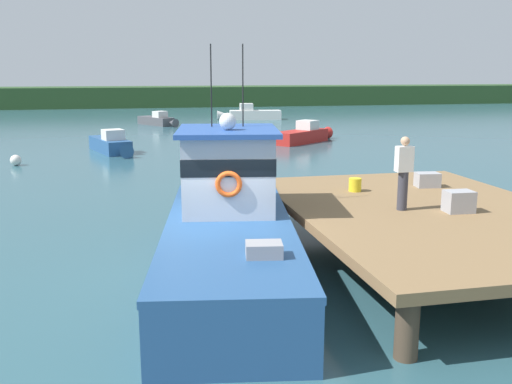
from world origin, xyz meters
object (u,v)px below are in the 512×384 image
object	(u,v)px
moored_boat_mid_harbor	(112,144)
moored_boat_near_channel	(251,114)
bait_bucket	(355,185)
moored_boat_far_left	(304,135)
mooring_buoy_channel_marker	(16,160)
mooring_buoy_spare_mooring	(185,149)
crate_stack_near_edge	(459,201)
deckhand_by_the_boat	(404,172)
crate_single_by_cleat	(427,180)
main_fishing_boat	(229,226)
mooring_buoy_outer	(112,142)
moored_boat_far_right	(158,120)

from	to	relation	value
moored_boat_mid_harbor	moored_boat_near_channel	bearing A→B (deg)	58.92
bait_bucket	moored_boat_far_left	world-z (taller)	bait_bucket
mooring_buoy_channel_marker	moored_boat_mid_harbor	bearing A→B (deg)	40.36
bait_bucket	mooring_buoy_spare_mooring	distance (m)	16.75
crate_stack_near_edge	moored_boat_mid_harbor	xyz separation A→B (m)	(-7.86, 20.32, -1.01)
moored_boat_near_channel	moored_boat_far_left	world-z (taller)	moored_boat_near_channel
deckhand_by_the_boat	mooring_buoy_channel_marker	distance (m)	19.72
moored_boat_near_channel	crate_single_by_cleat	bearing A→B (deg)	-94.70
crate_single_by_cleat	mooring_buoy_spare_mooring	size ratio (longest dim) A/B	1.28
main_fishing_boat	moored_boat_far_left	bearing A→B (deg)	68.87
deckhand_by_the_boat	moored_boat_far_left	distance (m)	22.51
mooring_buoy_channel_marker	deckhand_by_the_boat	bearing A→B (deg)	-56.15
main_fishing_boat	moored_boat_far_left	world-z (taller)	main_fishing_boat
crate_single_by_cleat	bait_bucket	xyz separation A→B (m)	(-2.10, -0.13, -0.02)
crate_single_by_cleat	moored_boat_far_left	world-z (taller)	crate_single_by_cleat
moored_boat_mid_harbor	mooring_buoy_outer	bearing A→B (deg)	91.08
bait_bucket	moored_boat_near_channel	xyz separation A→B (m)	(5.14, 37.06, -0.87)
main_fishing_boat	crate_stack_near_edge	world-z (taller)	main_fishing_boat
main_fishing_boat	moored_boat_near_channel	size ratio (longest dim) A/B	1.73
crate_single_by_cleat	mooring_buoy_outer	distance (m)	22.10
mooring_buoy_outer	moored_boat_far_left	bearing A→B (deg)	-2.87
moored_boat_mid_harbor	mooring_buoy_channel_marker	bearing A→B (deg)	-139.64
bait_bucket	moored_boat_far_right	size ratio (longest dim) A/B	0.08
crate_stack_near_edge	moored_boat_mid_harbor	bearing A→B (deg)	111.16
bait_bucket	mooring_buoy_spare_mooring	xyz separation A→B (m)	(-2.78, 16.48, -1.13)
crate_stack_near_edge	mooring_buoy_outer	distance (m)	24.36
mooring_buoy_outer	moored_boat_far_right	bearing A→B (deg)	75.59
crate_single_by_cleat	bait_bucket	size ratio (longest dim) A/B	1.76
mooring_buoy_outer	mooring_buoy_spare_mooring	xyz separation A→B (m)	(3.78, -3.95, -0.02)
deckhand_by_the_boat	mooring_buoy_spare_mooring	distance (m)	18.94
crate_single_by_cleat	mooring_buoy_channel_marker	size ratio (longest dim) A/B	1.21
moored_boat_mid_harbor	mooring_buoy_outer	xyz separation A→B (m)	(-0.05, 2.69, -0.18)
mooring_buoy_channel_marker	mooring_buoy_spare_mooring	world-z (taller)	mooring_buoy_channel_marker
bait_bucket	moored_boat_near_channel	bearing A→B (deg)	82.11
moored_boat_near_channel	mooring_buoy_outer	world-z (taller)	moored_boat_near_channel
moored_boat_far_right	moored_boat_far_left	world-z (taller)	moored_boat_far_left
moored_boat_far_right	mooring_buoy_spare_mooring	size ratio (longest dim) A/B	9.10
moored_boat_mid_harbor	mooring_buoy_spare_mooring	bearing A→B (deg)	-18.71
mooring_buoy_outer	crate_single_by_cleat	bearing A→B (deg)	-66.91
moored_boat_far_left	mooring_buoy_spare_mooring	world-z (taller)	moored_boat_far_left
main_fishing_boat	mooring_buoy_spare_mooring	bearing A→B (deg)	87.41
mooring_buoy_outer	mooring_buoy_spare_mooring	size ratio (longest dim) A/B	1.08
deckhand_by_the_boat	mooring_buoy_spare_mooring	xyz separation A→B (m)	(-3.03, 18.61, -1.82)
moored_boat_near_channel	mooring_buoy_outer	distance (m)	20.33
crate_stack_near_edge	deckhand_by_the_boat	world-z (taller)	deckhand_by_the_boat
moored_boat_far_left	moored_boat_mid_harbor	world-z (taller)	moored_boat_far_left
crate_stack_near_edge	mooring_buoy_spare_mooring	distance (m)	19.54
mooring_buoy_channel_marker	crate_single_by_cleat	bearing A→B (deg)	-47.69
moored_boat_near_channel	mooring_buoy_spare_mooring	xyz separation A→B (m)	(-7.92, -20.58, -0.26)
moored_boat_far_left	moored_boat_mid_harbor	distance (m)	11.51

